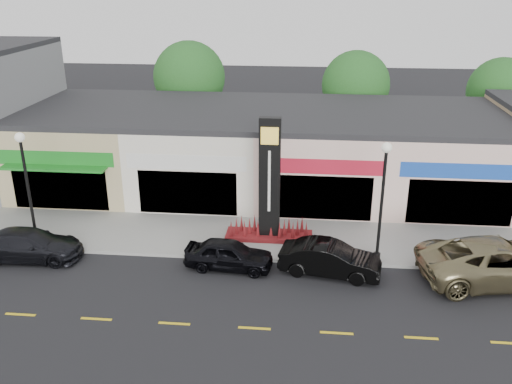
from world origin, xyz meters
TOP-DOWN VIEW (x-y plane):
  - ground at (0.00, 0.00)m, footprint 120.00×120.00m
  - sidewalk at (0.00, 4.35)m, footprint 52.00×4.30m
  - curb at (0.00, 2.10)m, footprint 52.00×0.20m
  - shop_beige at (-8.50, 11.46)m, footprint 7.00×10.85m
  - shop_cream at (-1.50, 11.47)m, footprint 7.00×10.01m
  - shop_pink_w at (5.50, 11.47)m, footprint 7.00×10.01m
  - shop_pink_e at (12.50, 11.47)m, footprint 7.00×10.01m
  - tree_rear_west at (-4.00, 19.50)m, footprint 5.20×5.20m
  - tree_rear_mid at (8.00, 19.50)m, footprint 4.80×4.80m
  - tree_rear_east at (18.00, 19.50)m, footprint 4.60×4.60m
  - lamp_west_near at (-8.00, 2.50)m, footprint 0.44×0.44m
  - lamp_east_near at (8.00, 2.50)m, footprint 0.44×0.44m
  - pylon_sign at (3.00, 4.20)m, footprint 4.20×1.30m
  - car_dark_sedan at (-7.72, 1.31)m, footprint 2.16×4.87m
  - car_black_sedan at (1.44, 1.35)m, footprint 1.89×4.00m
  - car_black_conv at (5.85, 1.25)m, footprint 2.25×4.54m
  - car_gold_suv at (12.86, 1.35)m, footprint 4.11×7.03m

SIDE VIEW (x-z plane):
  - ground at x=0.00m, z-range 0.00..0.00m
  - sidewalk at x=0.00m, z-range 0.00..0.15m
  - curb at x=0.00m, z-range 0.00..0.15m
  - car_black_sedan at x=1.44m, z-range 0.00..1.32m
  - car_dark_sedan at x=-7.72m, z-range 0.00..1.39m
  - car_black_conv at x=5.85m, z-range 0.00..1.43m
  - car_gold_suv at x=12.86m, z-range 0.00..1.84m
  - pylon_sign at x=3.00m, z-range -0.73..5.27m
  - shop_cream at x=-1.50m, z-range 0.00..4.80m
  - shop_pink_w at x=5.50m, z-range 0.00..4.80m
  - shop_pink_e at x=12.50m, z-range 0.00..4.80m
  - shop_beige at x=-8.50m, z-range 0.00..4.80m
  - lamp_west_near at x=-8.00m, z-range 0.74..6.21m
  - lamp_east_near at x=8.00m, z-range 0.74..6.21m
  - tree_rear_east at x=18.00m, z-range 1.16..8.10m
  - tree_rear_mid at x=8.00m, z-range 1.24..8.53m
  - tree_rear_west at x=-4.00m, z-range 1.30..9.13m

